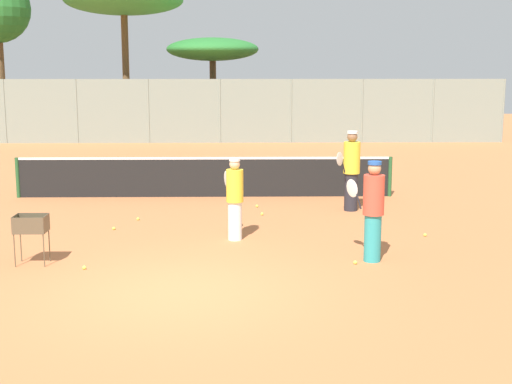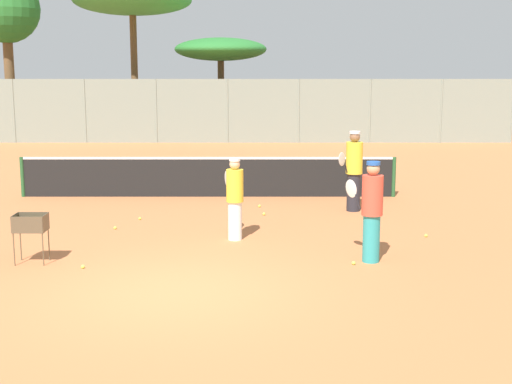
{
  "view_description": "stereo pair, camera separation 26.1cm",
  "coord_description": "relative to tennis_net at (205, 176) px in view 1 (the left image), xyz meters",
  "views": [
    {
      "loc": [
        1.02,
        -10.65,
        3.5
      ],
      "look_at": [
        1.28,
        3.24,
        1.0
      ],
      "focal_mm": 50.0,
      "sensor_mm": 36.0,
      "label": 1
    },
    {
      "loc": [
        1.28,
        -10.65,
        3.5
      ],
      "look_at": [
        1.28,
        3.24,
        1.0
      ],
      "focal_mm": 50.0,
      "sensor_mm": 36.0,
      "label": 2
    }
  ],
  "objects": [
    {
      "name": "tennis_ball_7",
      "position": [
        3.01,
        -6.57,
        -0.53
      ],
      "size": [
        0.07,
        0.07,
        0.07
      ],
      "primitive_type": "sphere",
      "color": "#D1E54C",
      "rests_on": "ground_plane"
    },
    {
      "name": "player_yellow_shirt",
      "position": [
        0.85,
        -4.72,
        0.3
      ],
      "size": [
        0.43,
        0.86,
        1.66
      ],
      "rotation": [
        0.0,
        0.0,
        1.92
      ],
      "color": "white",
      "rests_on": "ground_plane"
    },
    {
      "name": "parked_car",
      "position": [
        -0.01,
        15.93,
        0.1
      ],
      "size": [
        4.2,
        1.7,
        1.6
      ],
      "color": "#232328",
      "rests_on": "ground_plane"
    },
    {
      "name": "tennis_ball_8",
      "position": [
        -1.37,
        -2.87,
        -0.53
      ],
      "size": [
        0.07,
        0.07,
        0.07
      ],
      "primitive_type": "sphere",
      "color": "#D1E54C",
      "rests_on": "ground_plane"
    },
    {
      "name": "back_fence",
      "position": [
        0.0,
        13.28,
        0.87
      ],
      "size": [
        25.63,
        0.08,
        2.85
      ],
      "color": "gray",
      "rests_on": "ground_plane"
    },
    {
      "name": "tennis_net",
      "position": [
        0.0,
        0.0,
        0.0
      ],
      "size": [
        10.01,
        0.1,
        1.07
      ],
      "color": "#26592D",
      "rests_on": "ground_plane"
    },
    {
      "name": "tennis_ball_5",
      "position": [
        -1.75,
        -3.82,
        -0.53
      ],
      "size": [
        0.07,
        0.07,
        0.07
      ],
      "primitive_type": "sphere",
      "color": "#D1E54C",
      "rests_on": "ground_plane"
    },
    {
      "name": "tennis_ball_4",
      "position": [
        4.77,
        -4.52,
        -0.53
      ],
      "size": [
        0.07,
        0.07,
        0.07
      ],
      "primitive_type": "sphere",
      "color": "#D1E54C",
      "rests_on": "ground_plane"
    },
    {
      "name": "ball_cart",
      "position": [
        -2.72,
        -6.44,
        0.1
      ],
      "size": [
        0.56,
        0.41,
        0.89
      ],
      "color": "brown",
      "rests_on": "ground_plane"
    },
    {
      "name": "player_white_outfit",
      "position": [
        3.34,
        -6.36,
        0.38
      ],
      "size": [
        0.64,
        0.81,
        1.82
      ],
      "rotation": [
        0.0,
        0.0,
        2.19
      ],
      "color": "teal",
      "rests_on": "ground_plane"
    },
    {
      "name": "tennis_ball_1",
      "position": [
        1.36,
        -1.43,
        -0.53
      ],
      "size": [
        0.07,
        0.07,
        0.07
      ],
      "primitive_type": "sphere",
      "color": "#D1E54C",
      "rests_on": "ground_plane"
    },
    {
      "name": "ground_plane",
      "position": [
        0.0,
        -8.09,
        -0.56
      ],
      "size": [
        80.0,
        80.0,
        0.0
      ],
      "primitive_type": "plane",
      "color": "#C67242"
    },
    {
      "name": "player_red_cap",
      "position": [
        3.63,
        -1.86,
        0.44
      ],
      "size": [
        0.69,
        0.81,
        1.93
      ],
      "rotation": [
        0.0,
        0.0,
        4.05
      ],
      "color": "#26262D",
      "rests_on": "ground_plane"
    },
    {
      "name": "tennis_ball_6",
      "position": [
        3.59,
        -4.6,
        -0.53
      ],
      "size": [
        0.07,
        0.07,
        0.07
      ],
      "primitive_type": "sphere",
      "color": "#D1E54C",
      "rests_on": "ground_plane"
    },
    {
      "name": "tennis_ball_0",
      "position": [
        1.46,
        -2.38,
        -0.53
      ],
      "size": [
        0.07,
        0.07,
        0.07
      ],
      "primitive_type": "sphere",
      "color": "#D1E54C",
      "rests_on": "ground_plane"
    },
    {
      "name": "tree_0",
      "position": [
        -0.4,
        15.67,
        3.59
      ],
      "size": [
        4.36,
        4.36,
        4.74
      ],
      "color": "brown",
      "rests_on": "ground_plane"
    },
    {
      "name": "tennis_ball_3",
      "position": [
        -1.73,
        -6.81,
        -0.53
      ],
      "size": [
        0.07,
        0.07,
        0.07
      ],
      "primitive_type": "sphere",
      "color": "#D1E54C",
      "rests_on": "ground_plane"
    },
    {
      "name": "tree_2",
      "position": [
        -4.67,
        16.57,
        5.92
      ],
      "size": [
        5.72,
        5.72,
        7.24
      ],
      "color": "brown",
      "rests_on": "ground_plane"
    }
  ]
}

